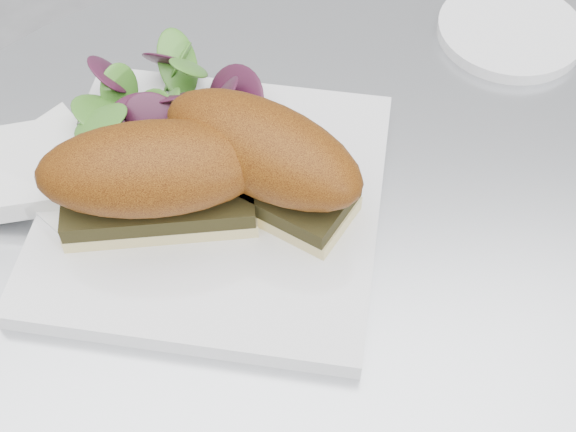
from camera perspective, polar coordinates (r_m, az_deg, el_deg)
The scene contains 7 objects.
table at distance 0.78m, azimuth 0.65°, elevation -13.82°, with size 0.70×0.70×0.73m.
plate at distance 0.59m, azimuth -5.31°, elevation 0.97°, with size 0.24×0.24×0.02m, color white.
sandwich_left at distance 0.55m, azimuth -9.50°, elevation 2.76°, with size 0.16×0.08×0.08m.
sandwich_right at distance 0.55m, azimuth -1.83°, elevation 4.21°, with size 0.16×0.15×0.08m.
salad at distance 0.62m, azimuth -8.49°, elevation 8.01°, with size 0.13×0.13×0.05m, color #46902F, non-canonical shape.
napkin at distance 0.63m, azimuth -16.55°, elevation 2.10°, with size 0.11×0.11×0.02m, color white, non-canonical shape.
saucer at distance 0.76m, azimuth 15.52°, elevation 12.58°, with size 0.13×0.13×0.01m, color white.
Camera 1 is at (-0.03, -0.31, 1.20)m, focal length 50.00 mm.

